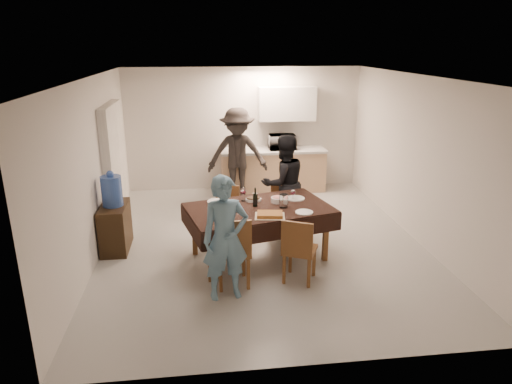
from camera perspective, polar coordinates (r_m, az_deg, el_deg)
The scene contains 33 objects.
floor at distance 7.42m, azimuth 0.76°, elevation -6.25°, with size 5.00×6.00×0.02m, color #A0A09B.
ceiling at distance 6.77m, azimuth 0.86°, elevation 14.21°, with size 5.00×6.00×0.02m, color white.
wall_back at distance 9.90m, azimuth -1.56°, elevation 7.86°, with size 5.00×0.02×2.60m, color beige.
wall_front at distance 4.20m, azimuth 6.39°, elevation -6.83°, with size 5.00×0.02×2.60m, color beige.
wall_left at distance 7.10m, azimuth -19.63°, elevation 2.68°, with size 0.02×6.00×2.60m, color beige.
wall_right at distance 7.72m, azimuth 19.56°, elevation 3.88°, with size 0.02×6.00×2.60m, color beige.
stub_partition at distance 8.28m, azimuth -17.23°, elevation 3.24°, with size 0.15×1.40×2.10m, color white.
kitchen_base_cabinet at distance 9.86m, azimuth 2.14°, elevation 2.62°, with size 2.20×0.60×0.86m, color tan.
kitchen_worktop at distance 9.74m, azimuth 2.17°, elevation 5.20°, with size 2.24×0.64×0.05m, color #B3B2AE.
upper_cabinet at distance 9.76m, azimuth 3.87°, elevation 10.95°, with size 1.20×0.34×0.70m, color silver.
dining_table at distance 6.63m, azimuth 0.39°, elevation -2.21°, with size 2.26×1.65×0.80m.
chair_near_left at distance 5.88m, azimuth -2.94°, elevation -6.71°, with size 0.47×0.47×0.53m.
chair_near_right at distance 6.02m, azimuth 5.69°, elevation -6.57°, with size 0.55×0.57×0.49m.
chair_far_left at distance 7.30m, azimuth -3.80°, elevation -2.26°, with size 0.48×0.48×0.46m.
chair_far_right at distance 7.40m, azimuth 3.18°, elevation -2.03°, with size 0.49×0.50×0.46m.
console at distance 7.37m, azimuth -17.16°, elevation -4.25°, with size 0.39×0.78×0.72m, color black.
water_jug at distance 7.17m, azimuth -17.59°, elevation 0.11°, with size 0.31×0.31×0.46m, color #3E67C2.
wine_bottle at distance 6.61m, azimuth -0.09°, elevation -0.63°, with size 0.07×0.07×0.28m, color black, non-canonical shape.
water_pitcher at distance 6.59m, azimuth 3.47°, elevation -1.12°, with size 0.13×0.13×0.20m, color white.
savoury_tart at distance 6.27m, azimuth 1.74°, elevation -2.83°, with size 0.41×0.31×0.05m, color #AD7132.
salad_bowl at distance 6.81m, azimuth 2.70°, elevation -0.99°, with size 0.20×0.20×0.08m, color white.
mushroom_dish at distance 6.87m, azimuth -0.33°, elevation -0.98°, with size 0.22×0.22×0.04m, color white.
wine_glass_a at distance 6.31m, azimuth -4.28°, elevation -2.05°, with size 0.09×0.09×0.20m, color white, non-canonical shape.
wine_glass_b at distance 6.91m, azimuth 4.65°, elevation -0.34°, with size 0.08×0.08×0.17m, color white, non-canonical shape.
wine_glass_c at distance 6.84m, azimuth -1.59°, elevation -0.31°, with size 0.09×0.09×0.21m, color white, non-canonical shape.
plate_near_left at distance 6.29m, azimuth -4.70°, elevation -3.01°, with size 0.24×0.24×0.01m, color white.
plate_near_right at distance 6.44m, azimuth 6.04°, elevation -2.53°, with size 0.25×0.25×0.01m, color white.
plate_far_left at distance 6.85m, azimuth -4.92°, elevation -1.20°, with size 0.29×0.29×0.02m, color white.
plate_far_right at distance 6.99m, azimuth 4.96°, elevation -0.80°, with size 0.28×0.28×0.02m, color white.
microwave at distance 9.74m, azimuth 3.29°, elevation 6.26°, with size 0.56×0.38×0.31m, color silver.
person_near at distance 5.60m, azimuth -3.84°, elevation -5.82°, with size 0.58×0.38×1.59m, color #608CA7.
person_far at distance 7.67m, azimuth 3.46°, elevation 1.12°, with size 0.80×0.62×1.64m, color black.
person_kitchen at distance 9.20m, azimuth -2.33°, elevation 4.73°, with size 1.20×0.69×1.86m, color black.
Camera 1 is at (-0.92, -6.70, 3.06)m, focal length 32.00 mm.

